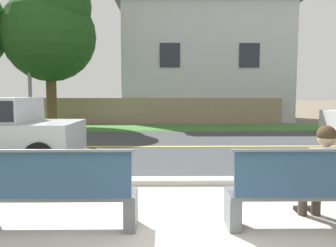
{
  "coord_description": "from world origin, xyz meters",
  "views": [
    {
      "loc": [
        -0.21,
        -3.34,
        1.63
      ],
      "look_at": [
        -0.13,
        3.45,
        1.0
      ],
      "focal_mm": 34.53,
      "sensor_mm": 36.0,
      "label": 1
    }
  ],
  "objects_px": {
    "bench_left": "(54,193)",
    "seated_person_grey": "(321,171)",
    "streetlamp": "(29,32)",
    "shade_tree_left": "(52,28)",
    "bench_right": "(309,192)"
  },
  "relations": [
    {
      "from": "bench_left",
      "to": "seated_person_grey",
      "type": "xyz_separation_m",
      "value": [
        3.23,
        0.17,
        0.22
      ]
    },
    {
      "from": "streetlamp",
      "to": "shade_tree_left",
      "type": "height_order",
      "value": "streetlamp"
    },
    {
      "from": "bench_left",
      "to": "bench_right",
      "type": "bearing_deg",
      "value": 0.0
    },
    {
      "from": "bench_left",
      "to": "shade_tree_left",
      "type": "distance_m",
      "value": 13.56
    },
    {
      "from": "shade_tree_left",
      "to": "streetlamp",
      "type": "bearing_deg",
      "value": -138.89
    },
    {
      "from": "bench_right",
      "to": "streetlamp",
      "type": "xyz_separation_m",
      "value": [
        -7.91,
        11.51,
        4.0
      ]
    },
    {
      "from": "seated_person_grey",
      "to": "bench_right",
      "type": "bearing_deg",
      "value": -142.04
    },
    {
      "from": "bench_right",
      "to": "streetlamp",
      "type": "height_order",
      "value": "streetlamp"
    },
    {
      "from": "seated_person_grey",
      "to": "shade_tree_left",
      "type": "bearing_deg",
      "value": 121.41
    },
    {
      "from": "bench_left",
      "to": "shade_tree_left",
      "type": "height_order",
      "value": "shade_tree_left"
    },
    {
      "from": "seated_person_grey",
      "to": "streetlamp",
      "type": "distance_m",
      "value": 14.45
    },
    {
      "from": "bench_right",
      "to": "streetlamp",
      "type": "bearing_deg",
      "value": 124.5
    },
    {
      "from": "seated_person_grey",
      "to": "shade_tree_left",
      "type": "distance_m",
      "value": 14.66
    },
    {
      "from": "seated_person_grey",
      "to": "shade_tree_left",
      "type": "height_order",
      "value": "shade_tree_left"
    },
    {
      "from": "streetlamp",
      "to": "shade_tree_left",
      "type": "distance_m",
      "value": 1.09
    }
  ]
}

